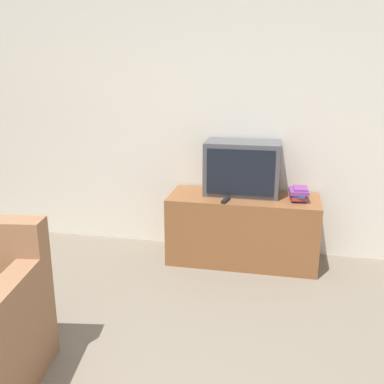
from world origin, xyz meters
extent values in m
cube|color=silver|center=(0.00, 3.03, 1.30)|extent=(9.00, 0.06, 2.60)
cube|color=brown|center=(0.63, 2.71, 0.31)|extent=(1.34, 0.53, 0.62)
cube|color=#4C4C51|center=(0.60, 2.81, 0.86)|extent=(0.67, 0.34, 0.48)
cube|color=black|center=(0.60, 2.63, 0.86)|extent=(0.59, 0.01, 0.40)
cube|color=#8C6042|center=(-0.38, 0.67, 0.35)|extent=(0.27, 0.88, 0.71)
cube|color=#23478E|center=(1.11, 2.71, 0.63)|extent=(0.14, 0.17, 0.02)
cube|color=#B72D28|center=(1.10, 2.69, 0.65)|extent=(0.15, 0.21, 0.03)
cube|color=#23478E|center=(1.11, 2.69, 0.68)|extent=(0.13, 0.20, 0.02)
cube|color=#7A3884|center=(1.11, 2.70, 0.70)|extent=(0.17, 0.22, 0.03)
cube|color=#7A3884|center=(1.12, 2.70, 0.73)|extent=(0.12, 0.17, 0.02)
cube|color=black|center=(0.49, 2.53, 0.63)|extent=(0.06, 0.15, 0.02)
camera|label=1|loc=(0.97, -1.15, 1.78)|focal=42.00mm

